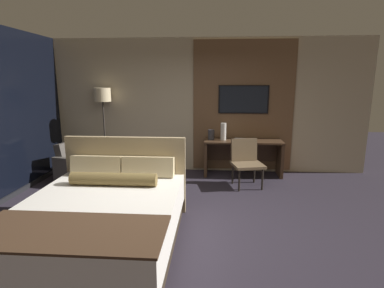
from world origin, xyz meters
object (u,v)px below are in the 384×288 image
Objects in this scene: bed at (102,219)px; vase_tall at (223,132)px; tv at (243,99)px; floor_lamp at (103,102)px; desk at (243,151)px; desk_chair at (246,159)px; armchair_by_window at (83,168)px; vase_short at (211,135)px; book at (240,139)px.

bed is 6.32× the size of vase_tall.
tv is 2.93m from floor_lamp.
desk_chair is (-0.00, -0.65, 0.02)m from desk.
bed is at bearing -117.19° from vase_tall.
tv reaches higher than bed.
tv is 3.51m from armchair_by_window.
armchair_by_window is (-1.24, 2.28, -0.08)m from bed.
tv is 1.19× the size of desk_chair.
tv reaches higher than vase_short.
vase_short is (-0.25, 0.02, -0.07)m from vase_tall.
desk is 6.28× the size of book.
vase_tall is at bearing -1.37° from floor_lamp.
vase_tall reaches higher than desk_chair.
tv is at bearing 72.58° from book.
floor_lamp reaches higher than armchair_by_window.
desk is 3.22m from armchair_by_window.
bed is 2.55× the size of desk_chair.
floor_lamp reaches higher than vase_tall.
tv is at bearing 58.85° from bed.
vase_tall is (-0.41, -0.03, 0.42)m from desk.
armchair_by_window is at bearing -168.32° from desk.
tv is at bearing 18.22° from vase_short.
desk is 0.59m from vase_tall.
vase_short is at bearing -0.91° from floor_lamp.
desk is 7.73× the size of vase_short.
bed is 10.80× the size of vase_short.
tv is 1.09× the size of armchair_by_window.
desk_chair is at bearing -84.40° from book.
desk_chair reaches higher than book.
desk is 0.74m from vase_short.
bed is at bearing -113.02° from vase_short.
bed is 2.34× the size of armchair_by_window.
desk is at bearing -0.69° from floor_lamp.
bed is at bearing -142.86° from desk_chair.
vase_tall is at bearing -176.49° from desk.
desk_chair is at bearing -57.10° from vase_tall.
desk is at bearing -5.32° from book.
vase_short is at bearing 66.98° from bed.
floor_lamp is at bearing -6.86° from armchair_by_window.
bed is 1.24× the size of floor_lamp.
book is at bearing 0.68° from vase_short.
bed is 3.31m from vase_tall.
floor_lamp is 5.10× the size of vase_tall.
vase_tall is 1.39× the size of book.
floor_lamp is (0.22, 0.68, 1.24)m from armchair_by_window.
desk_chair is at bearing -44.97° from vase_short.
tv reaches higher than book.
floor_lamp is (-1.02, 2.96, 1.16)m from bed.
floor_lamp is 8.71× the size of vase_short.
bed is 3.22m from vase_short.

